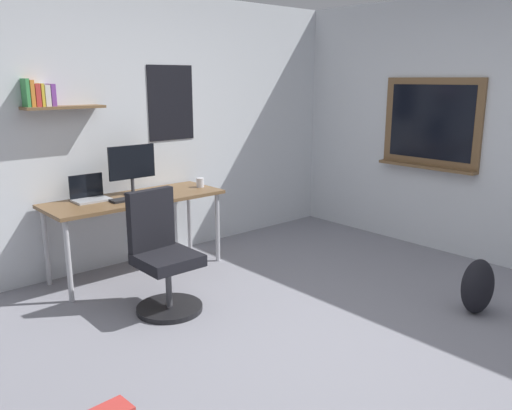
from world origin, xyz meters
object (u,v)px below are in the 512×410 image
at_px(office_chair, 163,260).
at_px(coffee_mug, 200,183).
at_px(laptop, 90,194).
at_px(keyboard, 131,199).
at_px(monitor_primary, 132,166).
at_px(backpack, 478,286).
at_px(computer_mouse, 158,193).
at_px(desk, 135,204).

distance_m(office_chair, coffee_mug, 1.32).
distance_m(laptop, coffee_mug, 1.10).
distance_m(laptop, keyboard, 0.37).
bearing_deg(office_chair, laptop, 96.97).
bearing_deg(laptop, office_chair, -83.03).
bearing_deg(keyboard, laptop, 141.80).
height_order(laptop, monitor_primary, monitor_primary).
height_order(keyboard, backpack, keyboard).
distance_m(office_chair, backpack, 2.46).
distance_m(office_chair, keyboard, 0.87).
bearing_deg(laptop, keyboard, -38.20).
bearing_deg(computer_mouse, monitor_primary, 131.85).
distance_m(laptop, backpack, 3.35).
height_order(coffee_mug, backpack, coffee_mug).
height_order(keyboard, coffee_mug, coffee_mug).
distance_m(office_chair, computer_mouse, 0.96).
height_order(monitor_primary, computer_mouse, monitor_primary).
height_order(desk, computer_mouse, computer_mouse).
relative_size(office_chair, backpack, 2.17).
bearing_deg(keyboard, computer_mouse, 0.00).
xyz_separation_m(desk, keyboard, (-0.08, -0.08, 0.08)).
relative_size(office_chair, coffee_mug, 10.33).
bearing_deg(computer_mouse, coffee_mug, 5.53).
relative_size(laptop, backpack, 0.71).
height_order(keyboard, computer_mouse, computer_mouse).
height_order(monitor_primary, keyboard, monitor_primary).
relative_size(office_chair, keyboard, 2.57).
height_order(desk, keyboard, keyboard).
distance_m(keyboard, backpack, 3.00).
bearing_deg(desk, computer_mouse, -21.20).
bearing_deg(coffee_mug, laptop, 170.84).
bearing_deg(backpack, monitor_primary, 119.78).
xyz_separation_m(office_chair, keyboard, (0.16, 0.78, 0.33)).
bearing_deg(coffee_mug, backpack, -71.60).
bearing_deg(office_chair, monitor_primary, 73.50).
xyz_separation_m(office_chair, monitor_primary, (0.28, 0.96, 0.59)).
distance_m(desk, monitor_primary, 0.36).
relative_size(keyboard, coffee_mug, 4.02).
bearing_deg(backpack, desk, 121.41).
distance_m(laptop, monitor_primary, 0.46).
relative_size(desk, backpack, 3.73).
xyz_separation_m(office_chair, computer_mouse, (0.44, 0.78, 0.34)).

